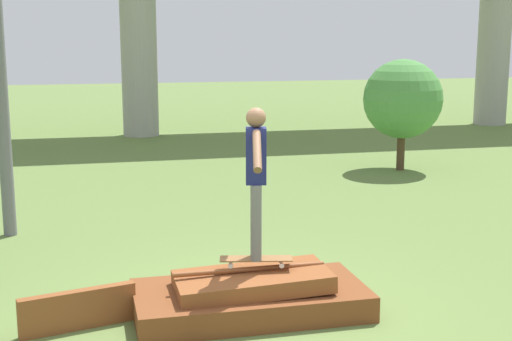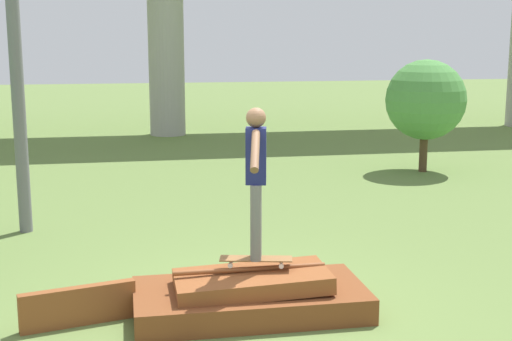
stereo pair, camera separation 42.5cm
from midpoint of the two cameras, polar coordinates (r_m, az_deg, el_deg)
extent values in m
plane|color=olive|center=(8.15, -1.99, -11.29)|extent=(80.00, 80.00, 0.00)
cube|color=brown|center=(8.09, -2.00, -10.34)|extent=(2.58, 1.28, 0.29)
cube|color=brown|center=(7.96, -1.85, -8.87)|extent=(1.70, 0.84, 0.25)
cylinder|color=brown|center=(7.97, -2.02, -7.91)|extent=(1.71, 0.06, 0.06)
cube|color=brown|center=(7.92, -15.57, -10.70)|extent=(1.22, 0.41, 0.42)
cube|color=brown|center=(7.98, -1.54, -7.08)|extent=(0.83, 0.38, 0.01)
cylinder|color=silver|center=(8.08, 0.48, -7.24)|extent=(0.06, 0.04, 0.05)
cylinder|color=silver|center=(7.91, 0.52, -7.63)|extent=(0.06, 0.04, 0.05)
cylinder|color=silver|center=(8.08, -3.55, -7.25)|extent=(0.06, 0.04, 0.05)
cylinder|color=silver|center=(7.91, -3.60, -7.65)|extent=(0.06, 0.04, 0.05)
cylinder|color=slate|center=(7.94, -1.55, -3.93)|extent=(0.12, 0.12, 0.85)
cylinder|color=slate|center=(7.77, -1.55, -4.24)|extent=(0.12, 0.12, 0.85)
cube|color=#191E51|center=(7.70, -1.58, 1.18)|extent=(0.26, 0.25, 0.61)
sphere|color=brown|center=(7.64, -1.60, 4.25)|extent=(0.22, 0.22, 0.22)
cylinder|color=brown|center=(8.04, -1.58, 2.38)|extent=(0.20, 0.56, 0.39)
cylinder|color=brown|center=(7.33, -1.60, 1.57)|extent=(0.20, 0.56, 0.39)
cylinder|color=#A8A59E|center=(22.31, -9.96, 11.45)|extent=(1.10, 1.10, 6.79)
cylinder|color=#A8A59E|center=(26.09, 18.14, 10.96)|extent=(1.10, 1.10, 6.79)
cylinder|color=#4C3823|center=(16.69, 10.79, 1.52)|extent=(0.18, 0.18, 0.87)
sphere|color=#4C8E42|center=(16.55, 10.94, 5.64)|extent=(1.80, 1.80, 1.80)
camera|label=1|loc=(0.21, -91.57, -0.30)|focal=50.00mm
camera|label=2|loc=(0.21, 88.43, 0.30)|focal=50.00mm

